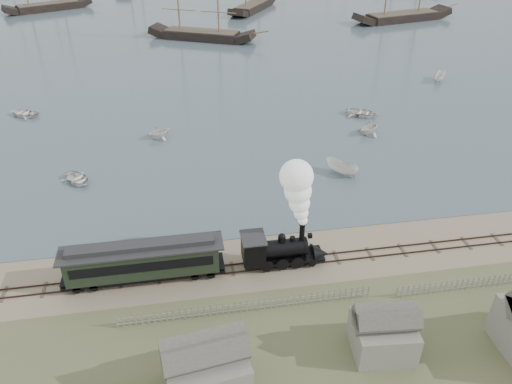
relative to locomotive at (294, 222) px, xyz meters
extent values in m
plane|color=gray|center=(1.94, 2.00, -4.24)|extent=(600.00, 600.00, 0.00)
cube|color=#32231B|center=(1.94, -0.50, -4.14)|extent=(120.00, 0.08, 0.12)
cube|color=#32231B|center=(1.94, 0.50, -4.14)|extent=(120.00, 0.08, 0.12)
cube|color=#413529|center=(1.94, 0.00, -4.21)|extent=(120.00, 1.80, 0.06)
cube|color=black|center=(-0.75, 0.00, -3.54)|extent=(6.68, 1.97, 0.25)
cylinder|color=black|center=(-1.14, 0.00, -2.56)|extent=(4.13, 1.47, 1.47)
cube|color=black|center=(-3.30, 0.00, -2.36)|extent=(1.77, 2.16, 2.26)
cube|color=#2A2A2C|center=(-3.30, 0.00, -1.18)|extent=(1.97, 2.36, 0.12)
cylinder|color=black|center=(0.73, 0.00, -1.23)|extent=(0.43, 0.43, 1.57)
sphere|color=black|center=(-0.94, 0.00, -1.41)|extent=(0.63, 0.63, 0.63)
cone|color=black|center=(2.40, 0.00, -3.64)|extent=(1.38, 1.97, 1.97)
cube|color=black|center=(1.41, 0.00, -1.58)|extent=(0.34, 0.34, 0.34)
cube|color=black|center=(-12.15, 0.00, -3.58)|extent=(12.75, 2.09, 0.32)
cube|color=black|center=(-12.15, 0.00, -2.31)|extent=(11.84, 2.28, 2.28)
cube|color=black|center=(-12.15, -1.16, -2.08)|extent=(10.93, 0.06, 0.82)
cube|color=black|center=(-12.15, 1.16, -2.08)|extent=(10.93, 0.06, 0.82)
cube|color=#2A2A2C|center=(-12.15, 0.00, -1.12)|extent=(12.75, 2.46, 0.16)
cube|color=#2A2A2C|center=(-12.15, 0.00, -0.85)|extent=(11.39, 1.09, 0.41)
imported|color=silver|center=(-9.93, 2.67, -3.86)|extent=(3.67, 4.35, 0.77)
imported|color=silver|center=(-19.59, 16.63, -3.78)|extent=(4.74, 4.47, 0.80)
imported|color=silver|center=(-10.99, 26.17, -3.36)|extent=(3.73, 3.96, 1.65)
imported|color=silver|center=(8.68, 13.64, -3.42)|extent=(3.89, 3.77, 1.52)
imported|color=silver|center=(16.39, 28.53, -3.73)|extent=(5.10, 5.42, 0.91)
imported|color=silver|center=(15.29, 22.96, -3.28)|extent=(4.30, 4.47, 1.81)
imported|color=silver|center=(33.41, 39.82, -3.47)|extent=(3.72, 3.42, 1.42)
imported|color=silver|center=(-29.19, 36.21, -3.76)|extent=(4.33, 4.89, 0.84)
camera|label=1|loc=(-8.39, -31.58, 23.19)|focal=35.00mm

